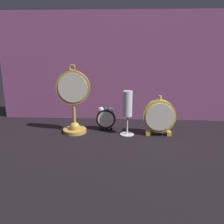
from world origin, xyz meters
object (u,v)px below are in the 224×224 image
pocket_watch_on_stand (74,104)px  champagne_flute (127,107)px  alarm_clock_twin_bell (106,117)px  mantel_clock_silver (159,116)px

pocket_watch_on_stand → champagne_flute: bearing=-3.5°
champagne_flute → pocket_watch_on_stand: bearing=176.5°
alarm_clock_twin_bell → champagne_flute: size_ratio=0.56×
alarm_clock_twin_bell → champagne_flute: 0.13m
pocket_watch_on_stand → mantel_clock_silver: pocket_watch_on_stand is taller
pocket_watch_on_stand → alarm_clock_twin_bell: (0.14, 0.04, -0.07)m
mantel_clock_silver → pocket_watch_on_stand: bearing=178.0°
pocket_watch_on_stand → mantel_clock_silver: bearing=-2.0°
mantel_clock_silver → champagne_flute: 0.15m
alarm_clock_twin_bell → champagne_flute: (0.10, -0.06, 0.07)m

